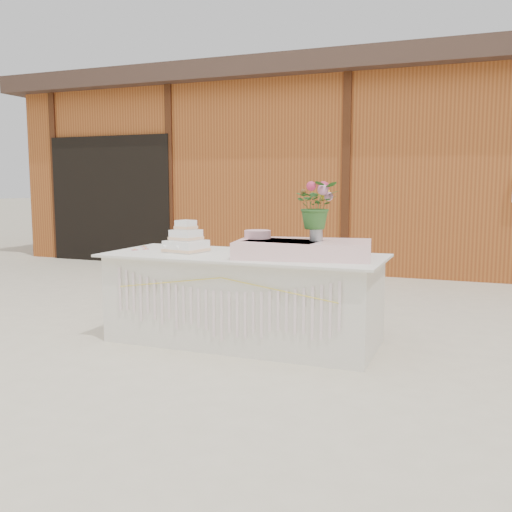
# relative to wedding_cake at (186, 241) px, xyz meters

# --- Properties ---
(ground) EXTENTS (80.00, 80.00, 0.00)m
(ground) POSITION_rel_wedding_cake_xyz_m (0.54, 0.03, -0.87)
(ground) COLOR beige
(ground) RESTS_ON ground
(barn) EXTENTS (12.60, 4.60, 3.30)m
(barn) POSITION_rel_wedding_cake_xyz_m (0.53, 6.02, 0.81)
(barn) COLOR #97501F
(barn) RESTS_ON ground
(cake_table) EXTENTS (2.40, 1.00, 0.77)m
(cake_table) POSITION_rel_wedding_cake_xyz_m (0.54, 0.02, -0.48)
(cake_table) COLOR silver
(cake_table) RESTS_ON ground
(wedding_cake) EXTENTS (0.37, 0.37, 0.28)m
(wedding_cake) POSITION_rel_wedding_cake_xyz_m (0.00, 0.00, 0.00)
(wedding_cake) COLOR white
(wedding_cake) RESTS_ON cake_table
(pink_cake_stand) EXTENTS (0.29, 0.29, 0.21)m
(pink_cake_stand) POSITION_rel_wedding_cake_xyz_m (0.65, 0.07, 0.02)
(pink_cake_stand) COLOR silver
(pink_cake_stand) RESTS_ON cake_table
(satin_runner) EXTENTS (1.18, 0.81, 0.14)m
(satin_runner) POSITION_rel_wedding_cake_xyz_m (1.08, 0.02, -0.03)
(satin_runner) COLOR #FFCECD
(satin_runner) RESTS_ON cake_table
(flower_vase) EXTENTS (0.11, 0.11, 0.15)m
(flower_vase) POSITION_rel_wedding_cake_xyz_m (1.18, 0.04, 0.11)
(flower_vase) COLOR #A5A6AA
(flower_vase) RESTS_ON satin_runner
(bouquet) EXTENTS (0.44, 0.42, 0.39)m
(bouquet) POSITION_rel_wedding_cake_xyz_m (1.18, 0.04, 0.38)
(bouquet) COLOR #306227
(bouquet) RESTS_ON flower_vase
(loose_flowers) EXTENTS (0.22, 0.33, 0.02)m
(loose_flowers) POSITION_rel_wedding_cake_xyz_m (-0.51, 0.08, -0.09)
(loose_flowers) COLOR pink
(loose_flowers) RESTS_ON cake_table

